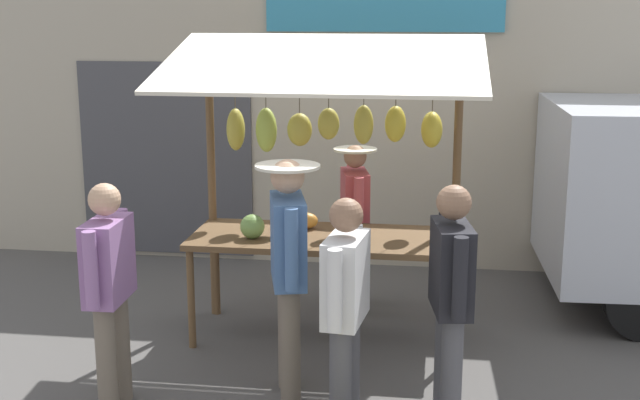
{
  "coord_description": "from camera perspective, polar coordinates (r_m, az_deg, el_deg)",
  "views": [
    {
      "loc": [
        -0.9,
        6.65,
        2.73
      ],
      "look_at": [
        0.0,
        0.3,
        1.25
      ],
      "focal_mm": 47.44,
      "sensor_mm": 36.0,
      "label": 1
    }
  ],
  "objects": [
    {
      "name": "ground_plane",
      "position": [
        7.24,
        0.34,
        -9.15
      ],
      "size": [
        40.0,
        40.0,
        0.0
      ],
      "primitive_type": "plane",
      "color": "#514F4C"
    },
    {
      "name": "street_backdrop",
      "position": [
        8.95,
        2.02,
        6.37
      ],
      "size": [
        9.0,
        0.3,
        3.4
      ],
      "color": "#B2A893",
      "rests_on": "ground"
    },
    {
      "name": "market_stall",
      "position": [
        6.87,
        0.24,
        3.16
      ],
      "size": [
        2.5,
        1.46,
        2.5
      ],
      "color": "brown",
      "rests_on": "ground"
    },
    {
      "name": "vendor_with_sunhat",
      "position": [
        7.66,
        2.35,
        -0.98
      ],
      "size": [
        0.39,
        0.65,
        1.52
      ],
      "rotation": [
        0.0,
        0.0,
        1.79
      ],
      "color": "#726656",
      "rests_on": "ground"
    },
    {
      "name": "shopper_with_shopping_bag",
      "position": [
        5.85,
        -2.15,
        -3.94
      ],
      "size": [
        0.44,
        0.71,
        1.72
      ],
      "rotation": [
        0.0,
        0.0,
        -1.32
      ],
      "color": "#726656",
      "rests_on": "ground"
    },
    {
      "name": "shopper_in_striped_shirt",
      "position": [
        5.52,
        8.81,
        -6.02
      ],
      "size": [
        0.29,
        0.69,
        1.64
      ],
      "rotation": [
        0.0,
        0.0,
        -1.42
      ],
      "color": "#4C4C51",
      "rests_on": "ground"
    },
    {
      "name": "shopper_with_ponytail",
      "position": [
        5.37,
        1.73,
        -6.89
      ],
      "size": [
        0.27,
        0.68,
        1.58
      ],
      "rotation": [
        0.0,
        0.0,
        -1.68
      ],
      "color": "#4C4C51",
      "rests_on": "ground"
    },
    {
      "name": "shopper_in_grey_tee",
      "position": [
        5.89,
        -14.03,
        -5.37
      ],
      "size": [
        0.23,
        0.69,
        1.59
      ],
      "rotation": [
        0.0,
        0.0,
        -1.55
      ],
      "color": "#726656",
      "rests_on": "ground"
    }
  ]
}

